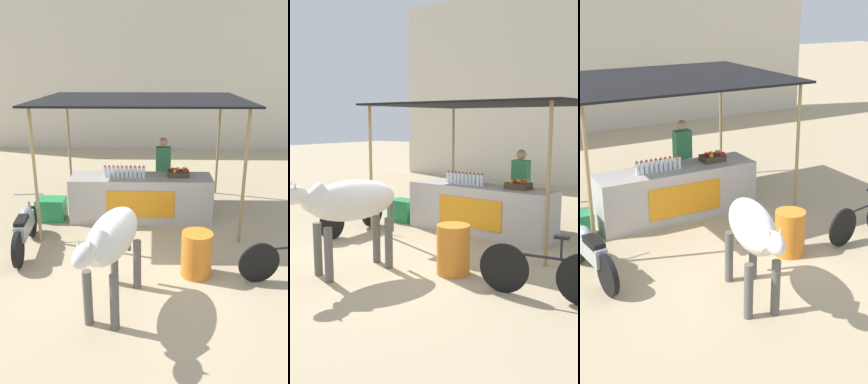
% 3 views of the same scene
% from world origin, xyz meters
% --- Properties ---
extents(ground_plane, '(60.00, 60.00, 0.00)m').
position_xyz_m(ground_plane, '(0.00, 0.00, 0.00)').
color(ground_plane, tan).
extents(building_wall_far, '(16.00, 0.50, 6.72)m').
position_xyz_m(building_wall_far, '(0.00, 9.61, 3.36)').
color(building_wall_far, beige).
rests_on(building_wall_far, ground).
extents(stall_counter, '(3.00, 0.82, 0.96)m').
position_xyz_m(stall_counter, '(0.00, 2.20, 0.48)').
color(stall_counter, '#B2ADA8').
rests_on(stall_counter, ground).
extents(stall_awning, '(4.20, 3.20, 2.56)m').
position_xyz_m(stall_awning, '(0.00, 2.50, 2.46)').
color(stall_awning, black).
rests_on(stall_awning, ground).
extents(water_bottle_row, '(0.88, 0.07, 0.25)m').
position_xyz_m(water_bottle_row, '(-0.35, 2.15, 1.07)').
color(water_bottle_row, silver).
rests_on(water_bottle_row, stall_counter).
extents(fruit_crate, '(0.44, 0.32, 0.18)m').
position_xyz_m(fruit_crate, '(0.80, 2.25, 1.04)').
color(fruit_crate, '#3F3326').
rests_on(fruit_crate, stall_counter).
extents(vendor_behind_counter, '(0.34, 0.22, 1.65)m').
position_xyz_m(vendor_behind_counter, '(0.48, 2.95, 0.85)').
color(vendor_behind_counter, '#383842').
rests_on(vendor_behind_counter, ground).
extents(cooler_box, '(0.60, 0.44, 0.48)m').
position_xyz_m(cooler_box, '(-1.94, 2.10, 0.24)').
color(cooler_box, '#268C4C').
rests_on(cooler_box, ground).
extents(water_barrel, '(0.49, 0.49, 0.74)m').
position_xyz_m(water_barrel, '(0.95, -0.09, 0.37)').
color(water_barrel, orange).
rests_on(water_barrel, ground).
extents(cow, '(0.85, 1.85, 1.44)m').
position_xyz_m(cow, '(-0.29, -0.96, 1.03)').
color(cow, silver).
rests_on(cow, ground).
extents(motorcycle_parked, '(0.55, 1.80, 0.90)m').
position_xyz_m(motorcycle_parked, '(-2.05, 0.72, 0.43)').
color(motorcycle_parked, black).
rests_on(motorcycle_parked, ground).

